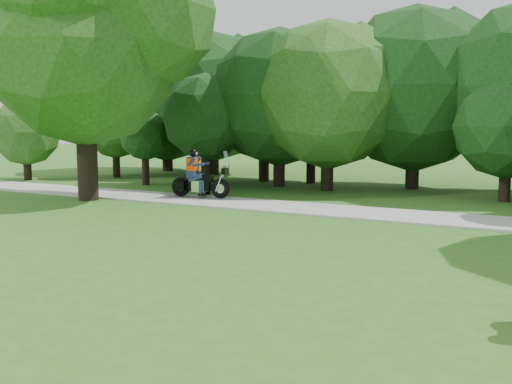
% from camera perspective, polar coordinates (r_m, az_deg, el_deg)
% --- Properties ---
extents(ground, '(100.00, 100.00, 0.00)m').
position_cam_1_polar(ground, '(8.99, 3.11, -10.01)').
color(ground, '#2E621C').
rests_on(ground, ground).
extents(walkway, '(60.00, 2.20, 0.06)m').
position_cam_1_polar(walkway, '(16.41, 15.03, -2.37)').
color(walkway, '#A0A09B').
rests_on(walkway, ground).
extents(tree_line, '(40.07, 12.27, 7.79)m').
position_cam_1_polar(tree_line, '(22.83, 20.51, 9.18)').
color(tree_line, black).
rests_on(tree_line, ground).
extents(big_tree_west, '(8.64, 6.56, 9.96)m').
position_cam_1_polar(big_tree_west, '(20.61, -16.32, 15.43)').
color(big_tree_west, black).
rests_on(big_tree_west, ground).
extents(touring_motorcycle, '(2.19, 0.85, 1.67)m').
position_cam_1_polar(touring_motorcycle, '(19.73, -5.96, 1.22)').
color(touring_motorcycle, black).
rests_on(touring_motorcycle, walkway).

